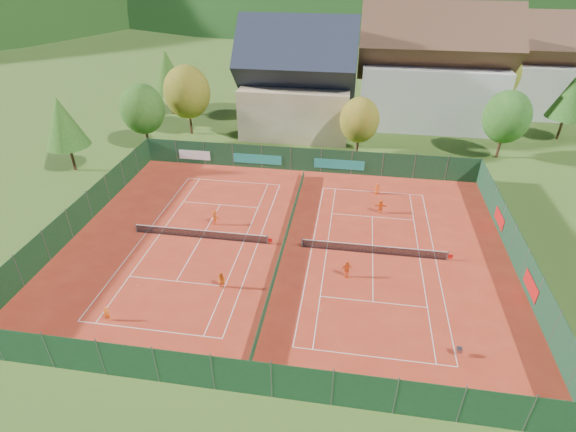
% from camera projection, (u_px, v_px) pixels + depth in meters
% --- Properties ---
extents(ground, '(600.00, 600.00, 0.00)m').
position_uv_depth(ground, '(285.00, 246.00, 41.29)').
color(ground, '#37581B').
rests_on(ground, ground).
extents(clay_pad, '(40.00, 32.00, 0.01)m').
position_uv_depth(clay_pad, '(285.00, 246.00, 41.28)').
color(clay_pad, '#B72E1A').
rests_on(clay_pad, ground).
extents(court_markings_left, '(11.03, 23.83, 0.00)m').
position_uv_depth(court_markings_left, '(201.00, 238.00, 42.33)').
color(court_markings_left, white).
rests_on(court_markings_left, ground).
extents(court_markings_right, '(11.03, 23.83, 0.00)m').
position_uv_depth(court_markings_right, '(373.00, 254.00, 40.21)').
color(court_markings_right, white).
rests_on(court_markings_right, ground).
extents(tennis_net_left, '(13.30, 0.10, 1.02)m').
position_uv_depth(tennis_net_left, '(202.00, 234.00, 42.05)').
color(tennis_net_left, '#59595B').
rests_on(tennis_net_left, ground).
extents(tennis_net_right, '(13.30, 0.10, 1.02)m').
position_uv_depth(tennis_net_right, '(375.00, 249.00, 39.94)').
color(tennis_net_right, '#59595B').
rests_on(tennis_net_right, ground).
extents(court_divider, '(0.03, 28.80, 1.00)m').
position_uv_depth(court_divider, '(285.00, 241.00, 41.02)').
color(court_divider, '#153B21').
rests_on(court_divider, ground).
extents(fence_north, '(40.00, 0.10, 3.00)m').
position_uv_depth(fence_north, '(302.00, 160.00, 54.06)').
color(fence_north, '#14371E').
rests_on(fence_north, ground).
extents(fence_south, '(40.00, 0.04, 3.00)m').
position_uv_depth(fence_south, '(242.00, 377.00, 27.00)').
color(fence_south, '#14391D').
rests_on(fence_south, ground).
extents(fence_west, '(0.04, 32.00, 3.00)m').
position_uv_depth(fence_west, '(80.00, 214.00, 43.14)').
color(fence_west, '#14371A').
rests_on(fence_west, ground).
extents(fence_east, '(0.09, 32.00, 3.00)m').
position_uv_depth(fence_east, '(518.00, 252.00, 37.91)').
color(fence_east, '#13341F').
rests_on(fence_east, ground).
extents(chalet, '(16.20, 12.00, 16.00)m').
position_uv_depth(chalet, '(298.00, 85.00, 63.53)').
color(chalet, beige).
rests_on(chalet, ground).
extents(hotel_block_a, '(21.60, 11.00, 17.25)m').
position_uv_depth(hotel_block_a, '(432.00, 74.00, 65.69)').
color(hotel_block_a, silver).
rests_on(hotel_block_a, ground).
extents(hotel_block_b, '(17.28, 10.00, 15.50)m').
position_uv_depth(hotel_block_b, '(516.00, 70.00, 70.98)').
color(hotel_block_b, silver).
rests_on(hotel_block_b, ground).
extents(tree_west_front, '(5.72, 5.72, 8.69)m').
position_uv_depth(tree_west_front, '(142.00, 109.00, 58.25)').
color(tree_west_front, '#422B17').
rests_on(tree_west_front, ground).
extents(tree_west_mid, '(6.44, 6.44, 9.78)m').
position_uv_depth(tree_west_mid, '(187.00, 92.00, 62.43)').
color(tree_west_mid, '#432A17').
rests_on(tree_west_mid, ground).
extents(tree_west_back, '(5.60, 5.60, 10.00)m').
position_uv_depth(tree_west_back, '(167.00, 72.00, 69.62)').
color(tree_west_back, '#483019').
rests_on(tree_west_back, ground).
extents(tree_center, '(5.01, 5.01, 7.60)m').
position_uv_depth(tree_center, '(359.00, 120.00, 56.59)').
color(tree_center, '#432717').
rests_on(tree_center, ground).
extents(tree_east_front, '(5.72, 5.72, 8.69)m').
position_uv_depth(tree_east_front, '(507.00, 117.00, 55.54)').
color(tree_east_front, '#4C2E1B').
rests_on(tree_east_front, ground).
extents(tree_east_mid, '(5.04, 5.04, 9.00)m').
position_uv_depth(tree_east_mid, '(571.00, 97.00, 60.62)').
color(tree_east_mid, '#4A2F1A').
rests_on(tree_east_mid, ground).
extents(tree_west_side, '(5.04, 5.04, 9.00)m').
position_uv_depth(tree_west_side, '(63.00, 122.00, 51.94)').
color(tree_west_side, '#462819').
rests_on(tree_west_side, ground).
extents(tree_east_back, '(7.15, 7.15, 10.86)m').
position_uv_depth(tree_east_back, '(496.00, 74.00, 68.07)').
color(tree_east_back, '#4A2B1A').
rests_on(tree_east_back, ground).
extents(mountain_backdrop, '(820.00, 530.00, 242.00)m').
position_uv_depth(mountain_backdrop, '(400.00, 73.00, 255.08)').
color(mountain_backdrop, black).
rests_on(mountain_backdrop, ground).
extents(ball_hopper, '(0.34, 0.34, 0.80)m').
position_uv_depth(ball_hopper, '(459.00, 350.00, 30.01)').
color(ball_hopper, slate).
rests_on(ball_hopper, ground).
extents(loose_ball_0, '(0.07, 0.07, 0.07)m').
position_uv_depth(loose_ball_0, '(138.00, 285.00, 36.44)').
color(loose_ball_0, '#CCD833').
rests_on(loose_ball_0, ground).
extents(loose_ball_1, '(0.07, 0.07, 0.07)m').
position_uv_depth(loose_ball_1, '(321.00, 311.00, 33.93)').
color(loose_ball_1, '#CCD833').
rests_on(loose_ball_1, ground).
extents(player_left_near, '(0.52, 0.48, 1.20)m').
position_uv_depth(player_left_near, '(107.00, 314.00, 32.83)').
color(player_left_near, orange).
rests_on(player_left_near, ground).
extents(player_left_mid, '(0.87, 0.78, 1.48)m').
position_uv_depth(player_left_mid, '(222.00, 281.00, 35.82)').
color(player_left_mid, orange).
rests_on(player_left_mid, ground).
extents(player_left_far, '(1.04, 0.63, 1.58)m').
position_uv_depth(player_left_far, '(215.00, 217.00, 44.02)').
color(player_left_far, '#DB4913').
rests_on(player_left_far, ground).
extents(player_right_near, '(1.00, 0.62, 1.59)m').
position_uv_depth(player_right_near, '(347.00, 269.00, 37.04)').
color(player_right_near, '#E44E14').
rests_on(player_right_near, ground).
extents(player_right_far_a, '(0.68, 0.50, 1.28)m').
position_uv_depth(player_right_far_a, '(377.00, 189.00, 49.51)').
color(player_right_far_a, '#EB4F14').
rests_on(player_right_far_a, ground).
extents(player_right_far_b, '(1.41, 0.46, 1.51)m').
position_uv_depth(player_right_far_b, '(380.00, 206.00, 45.91)').
color(player_right_far_b, orange).
rests_on(player_right_far_b, ground).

